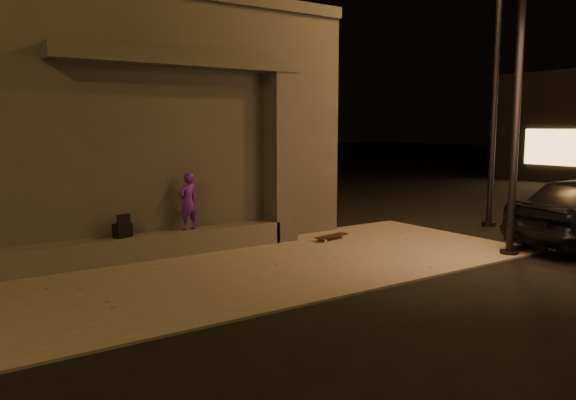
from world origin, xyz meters
TOP-DOWN VIEW (x-y plane):
  - ground at (0.00, 0.00)m, footprint 120.00×120.00m
  - sidewalk at (0.00, 2.00)m, footprint 11.00×4.40m
  - building at (-1.00, 6.49)m, footprint 9.00×5.10m
  - ledge at (-1.50, 3.75)m, footprint 6.00×0.55m
  - column at (1.70, 3.75)m, footprint 0.55×0.55m
  - canopy at (-0.50, 3.80)m, footprint 5.00×0.70m
  - skateboarder at (-0.49, 3.75)m, footprint 0.46×0.36m
  - backpack at (-1.80, 3.75)m, footprint 0.36×0.29m
  - skateboard at (2.61, 3.10)m, footprint 0.92×0.38m
  - street_lamp_0 at (4.65, 0.07)m, footprint 0.36×0.36m
  - street_lamp_2 at (7.18, 2.37)m, footprint 0.36×0.36m

SIDE VIEW (x-z plane):
  - ground at x=0.00m, z-range 0.00..0.00m
  - sidewalk at x=0.00m, z-range 0.00..0.04m
  - skateboard at x=2.61m, z-range 0.07..0.17m
  - ledge at x=-1.50m, z-range 0.04..0.49m
  - backpack at x=-1.80m, z-range 0.42..0.86m
  - skateboarder at x=-0.49m, z-range 0.49..1.61m
  - column at x=1.70m, z-range 0.04..3.64m
  - building at x=-1.00m, z-range -0.01..5.22m
  - canopy at x=-0.50m, z-range 3.64..3.92m
  - street_lamp_2 at x=7.18m, z-range 0.47..7.27m
  - street_lamp_0 at x=4.65m, z-range 0.49..7.90m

